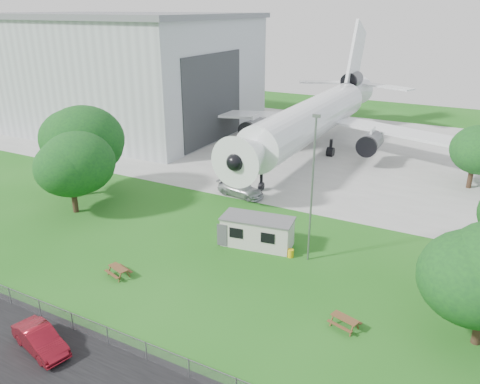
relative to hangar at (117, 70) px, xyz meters
The scene contains 16 objects.
ground 53.16m from the hangar, 43.47° to the right, with size 160.00×160.00×0.00m, color #337726.
asphalt_strip 62.70m from the hangar, 52.23° to the right, with size 120.00×8.00×0.02m, color black.
concrete_apron 39.17m from the hangar, ahead, with size 120.00×46.00×0.03m, color #B7B7B2.
hangar is the anchor object (origin of this frame).
airliner 36.21m from the hangar, ahead, with size 46.36×47.73×17.69m.
site_cabin 51.46m from the hangar, 35.49° to the right, with size 6.92×3.60×2.62m.
picnic_west 52.77m from the hangar, 48.90° to the right, with size 1.80×1.50×0.76m, color brown, non-canonical shape.
picnic_east 64.02m from the hangar, 35.79° to the right, with size 1.80×1.50×0.76m, color brown, non-canonical shape.
fence 60.00m from the hangar, 50.15° to the right, with size 58.00×0.04×1.30m, color gray.
lamp_mast 55.06m from the hangar, 32.84° to the right, with size 0.16×0.16×12.00m, color slate.
tree_west_big 34.00m from the hangar, 55.88° to the right, with size 9.49×9.49×10.66m.
tree_west_small 38.86m from the hangar, 55.40° to the right, with size 7.64×7.64×8.88m.
tree_far_apron 57.20m from the hangar, ahead, with size 6.77×6.77×8.18m.
car_centre_sedan 60.31m from the hangar, 53.20° to the right, with size 1.57×4.50×1.48m, color maroon.
car_ne_hatch 63.27m from the hangar, 21.36° to the right, with size 1.84×4.59×1.56m, color black.
car_apron_van 41.01m from the hangar, 30.08° to the right, with size 2.18×5.37×1.56m, color #B5B8BD.
Camera 1 is at (19.21, -26.33, 19.42)m, focal length 35.00 mm.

